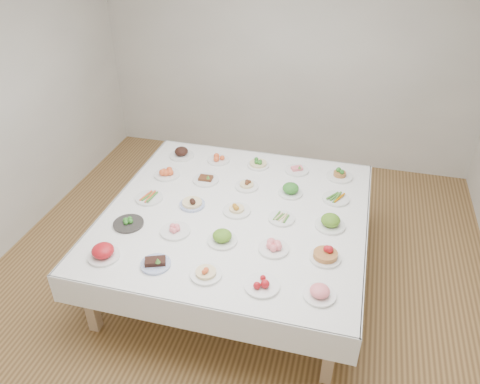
% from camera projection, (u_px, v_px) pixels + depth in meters
% --- Properties ---
extents(room_envelope, '(5.02, 5.02, 2.81)m').
position_uv_depth(room_envelope, '(239.00, 102.00, 3.81)').
color(room_envelope, olive).
rests_on(room_envelope, ground).
extents(display_table, '(2.42, 2.42, 0.75)m').
position_uv_depth(display_table, '(236.00, 217.00, 4.41)').
color(display_table, white).
rests_on(display_table, ground).
extents(dish_0, '(0.26, 0.26, 0.15)m').
position_uv_depth(dish_0, '(103.00, 250.00, 3.81)').
color(dish_0, silver).
rests_on(dish_0, display_table).
extents(dish_1, '(0.24, 0.24, 0.11)m').
position_uv_depth(dish_1, '(155.00, 261.00, 3.74)').
color(dish_1, '#4C66B2').
rests_on(dish_1, display_table).
extents(dish_2, '(0.25, 0.25, 0.13)m').
position_uv_depth(dish_2, '(206.00, 270.00, 3.63)').
color(dish_2, silver).
rests_on(dish_2, display_table).
extents(dish_3, '(0.27, 0.27, 0.11)m').
position_uv_depth(dish_3, '(262.00, 282.00, 3.54)').
color(dish_3, silver).
rests_on(dish_3, display_table).
extents(dish_4, '(0.24, 0.24, 0.12)m').
position_uv_depth(dish_4, '(320.00, 291.00, 3.45)').
color(dish_4, silver).
rests_on(dish_4, display_table).
extents(dish_5, '(0.27, 0.27, 0.10)m').
position_uv_depth(dish_5, '(128.00, 221.00, 4.19)').
color(dish_5, '#2F2C29').
rests_on(dish_5, display_table).
extents(dish_6, '(0.26, 0.26, 0.10)m').
position_uv_depth(dish_6, '(175.00, 229.00, 4.10)').
color(dish_6, silver).
rests_on(dish_6, display_table).
extents(dish_7, '(0.28, 0.28, 0.15)m').
position_uv_depth(dish_7, '(222.00, 235.00, 3.97)').
color(dish_7, silver).
rests_on(dish_7, display_table).
extents(dish_8, '(0.25, 0.25, 0.11)m').
position_uv_depth(dish_8, '(274.00, 245.00, 3.90)').
color(dish_8, silver).
rests_on(dish_8, display_table).
extents(dish_9, '(0.28, 0.26, 0.17)m').
position_uv_depth(dish_9, '(326.00, 251.00, 3.78)').
color(dish_9, silver).
rests_on(dish_9, display_table).
extents(dish_10, '(0.27, 0.26, 0.06)m').
position_uv_depth(dish_10, '(149.00, 197.00, 4.54)').
color(dish_10, silver).
rests_on(dish_10, display_table).
extents(dish_11, '(0.26, 0.26, 0.14)m').
position_uv_depth(dish_11, '(192.00, 200.00, 4.43)').
color(dish_11, '#4C66B2').
rests_on(dish_11, display_table).
extents(dish_12, '(0.26, 0.26, 0.14)m').
position_uv_depth(dish_12, '(237.00, 206.00, 4.34)').
color(dish_12, silver).
rests_on(dish_12, display_table).
extents(dish_13, '(0.24, 0.24, 0.05)m').
position_uv_depth(dish_13, '(281.00, 218.00, 4.27)').
color(dish_13, silver).
rests_on(dish_13, display_table).
extents(dish_14, '(0.32, 0.32, 0.17)m').
position_uv_depth(dish_14, '(331.00, 219.00, 4.14)').
color(dish_14, silver).
rests_on(dish_14, display_table).
extents(dish_15, '(0.26, 0.26, 0.11)m').
position_uv_depth(dish_15, '(167.00, 171.00, 4.90)').
color(dish_15, silver).
rests_on(dish_15, display_table).
extents(dish_16, '(0.26, 0.26, 0.11)m').
position_uv_depth(dish_16, '(206.00, 178.00, 4.81)').
color(dish_16, silver).
rests_on(dish_16, display_table).
extents(dish_17, '(0.23, 0.23, 0.11)m').
position_uv_depth(dish_17, '(247.00, 183.00, 4.71)').
color(dish_17, silver).
rests_on(dish_17, display_table).
extents(dish_18, '(0.24, 0.24, 0.12)m').
position_uv_depth(dish_18, '(291.00, 189.00, 4.60)').
color(dish_18, silver).
rests_on(dish_18, display_table).
extents(dish_19, '(0.29, 0.26, 0.06)m').
position_uv_depth(dish_19, '(336.00, 197.00, 4.53)').
color(dish_19, silver).
rests_on(dish_19, display_table).
extents(dish_20, '(0.27, 0.27, 0.14)m').
position_uv_depth(dish_20, '(181.00, 151.00, 5.23)').
color(dish_20, silver).
rests_on(dish_20, display_table).
extents(dish_21, '(0.24, 0.24, 0.11)m').
position_uv_depth(dish_21, '(218.00, 157.00, 5.16)').
color(dish_21, silver).
rests_on(dish_21, display_table).
extents(dish_22, '(0.23, 0.23, 0.14)m').
position_uv_depth(dish_22, '(258.00, 161.00, 5.05)').
color(dish_22, silver).
rests_on(dish_22, display_table).
extents(dish_23, '(0.25, 0.25, 0.09)m').
position_uv_depth(dish_23, '(297.00, 169.00, 4.98)').
color(dish_23, silver).
rests_on(dish_23, display_table).
extents(dish_24, '(0.27, 0.27, 0.14)m').
position_uv_depth(dish_24, '(340.00, 172.00, 4.86)').
color(dish_24, silver).
rests_on(dish_24, display_table).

